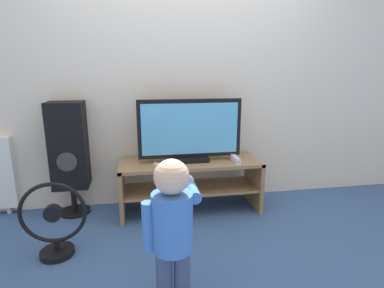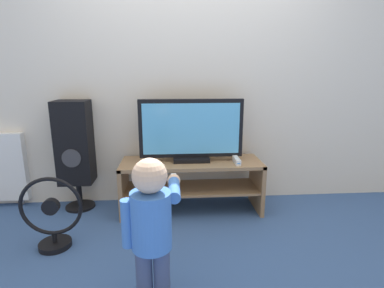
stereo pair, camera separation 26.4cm
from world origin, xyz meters
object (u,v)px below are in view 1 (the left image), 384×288
Objects in this scene: child at (173,222)px; remote_primary at (159,165)px; floor_fan at (54,223)px; game_console at (236,159)px; speaker_tower at (69,148)px; television at (190,131)px.

remote_primary is at bearing 89.94° from child.
floor_fan reaches higher than remote_primary.
speaker_tower is at bearing 171.58° from game_console.
child is at bearing -37.94° from floor_fan.
child reaches higher than game_console.
floor_fan is (-0.78, 0.60, -0.26)m from child.
remote_primary is (-0.70, -0.01, -0.01)m from game_console.
game_console is 0.21× the size of child.
remote_primary is 0.83m from speaker_tower.
speaker_tower reaches higher than child.
remote_primary is 0.93m from floor_fan.
floor_fan is (-1.48, -0.46, -0.26)m from game_console.
television is 1.10× the size of child.
speaker_tower is at bearing 163.52° from remote_primary.
television is 5.20× the size of game_console.
child is (-0.30, -1.18, -0.26)m from television.
television is at bearing -5.66° from speaker_tower.
television is at bearing 75.95° from child.
television is at bearing 164.42° from game_console.
remote_primary is at bearing -156.97° from television.
speaker_tower is at bearing 90.65° from floor_fan.
game_console is 1.28m from child.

